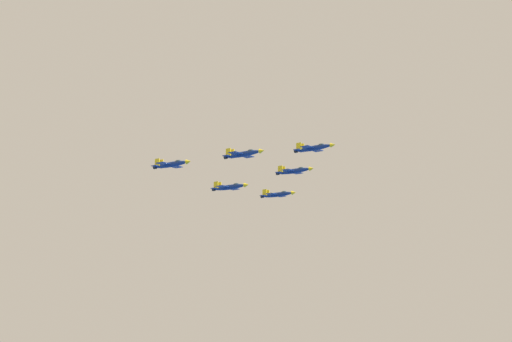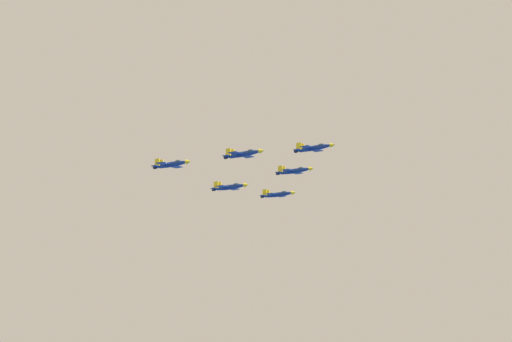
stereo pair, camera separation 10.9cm
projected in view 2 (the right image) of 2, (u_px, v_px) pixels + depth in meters
jet_lead at (314, 148)px, 234.20m from camera, size 10.33×16.73×3.52m
jet_left_wingman at (294, 171)px, 257.05m from camera, size 10.53×17.03×3.58m
jet_right_wingman at (243, 154)px, 232.07m from camera, size 10.79×17.50×3.68m
jet_left_outer at (278, 194)px, 279.53m from camera, size 10.86×17.52×3.68m
jet_right_outer at (171, 164)px, 229.64m from camera, size 10.57×17.04×3.58m
jet_slot_rear at (230, 187)px, 254.10m from camera, size 10.80×17.46×3.67m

